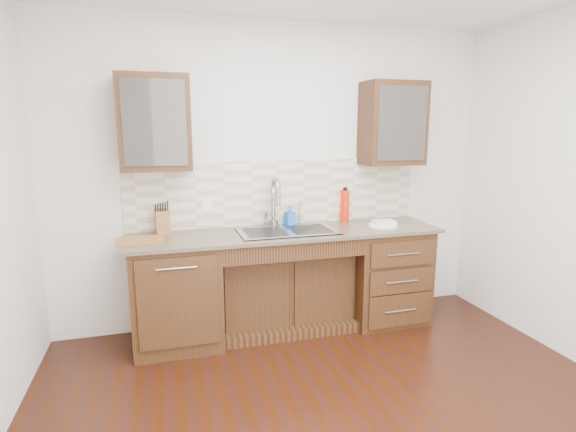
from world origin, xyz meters
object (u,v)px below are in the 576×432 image
object	(u,v)px
soap_bottle	(290,215)
plate	(383,226)
water_bottle	(345,206)
knife_block	(162,222)
cutting_board	(140,240)

from	to	relation	value
soap_bottle	plate	distance (m)	0.85
water_bottle	knife_block	bearing A→B (deg)	-178.90
knife_block	cutting_board	xyz separation A→B (m)	(-0.18, -0.24, -0.09)
plate	cutting_board	xyz separation A→B (m)	(-2.10, 0.03, 0.00)
water_bottle	cutting_board	size ratio (longest dim) A/B	0.82
soap_bottle	knife_block	distance (m)	1.13
water_bottle	cutting_board	world-z (taller)	water_bottle
plate	knife_block	xyz separation A→B (m)	(-1.92, 0.27, 0.09)
water_bottle	plate	distance (m)	0.41
soap_bottle	knife_block	world-z (taller)	knife_block
plate	soap_bottle	bearing A→B (deg)	159.52
soap_bottle	knife_block	bearing A→B (deg)	167.31
cutting_board	knife_block	bearing A→B (deg)	53.45
water_bottle	knife_block	world-z (taller)	water_bottle
knife_block	cutting_board	world-z (taller)	knife_block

